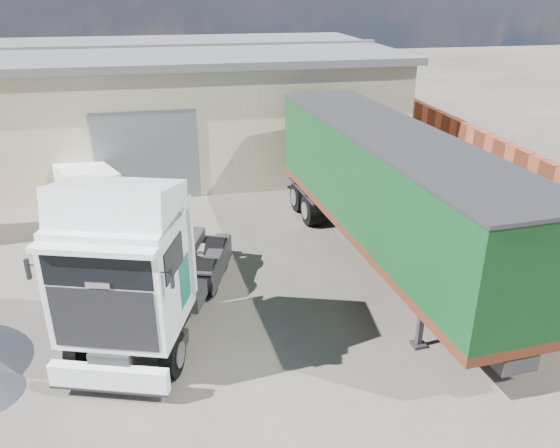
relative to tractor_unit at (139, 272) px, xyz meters
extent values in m
plane|color=#2C2924|center=(2.01, -0.36, -1.87)|extent=(120.00, 120.00, 0.00)
cube|color=beige|center=(-3.99, 15.64, 0.63)|extent=(30.00, 12.00, 5.00)
cube|color=#525456|center=(-3.99, 15.64, 3.28)|extent=(30.60, 12.60, 0.30)
cube|color=#525456|center=(0.01, 9.62, -0.07)|extent=(4.00, 0.08, 3.60)
cube|color=#525456|center=(-3.99, 15.64, 3.48)|extent=(30.60, 0.40, 0.15)
cube|color=brown|center=(13.51, 5.64, -0.62)|extent=(0.35, 26.00, 2.50)
cylinder|color=black|center=(-0.37, -1.14, -1.34)|extent=(2.65, 1.76, 1.05)
cylinder|color=black|center=(0.70, 2.17, -1.34)|extent=(2.70, 1.77, 1.05)
cylinder|color=black|center=(1.13, 3.49, -1.34)|extent=(2.70, 1.77, 1.05)
cube|color=#2D2D30|center=(0.37, 1.13, -0.97)|extent=(2.88, 6.51, 0.30)
cube|color=white|center=(-0.66, -2.04, -1.32)|extent=(2.49, 1.02, 0.55)
cube|color=white|center=(-0.26, -0.81, 0.40)|extent=(3.07, 2.94, 2.43)
cube|color=black|center=(-0.62, -1.90, 0.02)|extent=(2.10, 0.73, 1.39)
cube|color=black|center=(-0.61, -1.88, 1.12)|extent=(2.14, 0.74, 0.75)
cube|color=white|center=(-0.20, -0.62, 1.96)|extent=(2.94, 2.59, 1.22)
cube|color=#0D5F52|center=(-1.33, -0.05, 0.12)|extent=(0.24, 0.71, 1.09)
cube|color=#0D5F52|center=(1.05, -0.82, 0.12)|extent=(0.24, 0.71, 1.09)
cylinder|color=#2D2D30|center=(0.77, 2.36, -0.76)|extent=(1.38, 1.38, 0.12)
cube|color=#2D2D30|center=(6.44, -1.61, -1.28)|extent=(0.34, 0.34, 1.16)
cube|color=#2D2D30|center=(8.34, -1.47, -1.28)|extent=(0.34, 0.34, 1.16)
cylinder|color=black|center=(6.79, 6.72, -1.31)|extent=(2.77, 1.31, 1.12)
cube|color=#2D2D30|center=(7.10, 2.46, -0.91)|extent=(1.77, 12.70, 0.37)
cube|color=#542013|center=(7.10, 2.46, -0.57)|extent=(3.56, 12.83, 0.25)
cube|color=black|center=(7.10, 2.46, 0.93)|extent=(3.56, 12.83, 2.75)
cube|color=#2D2D30|center=(7.10, 2.46, 2.33)|extent=(3.63, 12.90, 0.08)
cylinder|color=black|center=(-1.94, 8.13, -1.57)|extent=(1.82, 1.26, 0.60)
cylinder|color=black|center=(-3.13, 10.75, -1.57)|extent=(1.82, 1.26, 0.60)
cube|color=white|center=(-2.54, 9.44, -0.92)|extent=(3.27, 4.49, 1.53)
cube|color=white|center=(-1.83, 7.88, -0.96)|extent=(1.86, 1.43, 0.99)
cube|color=black|center=(-1.90, 8.04, -0.47)|extent=(1.47, 0.72, 0.54)
camera|label=1|loc=(1.03, -11.59, 6.18)|focal=35.00mm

